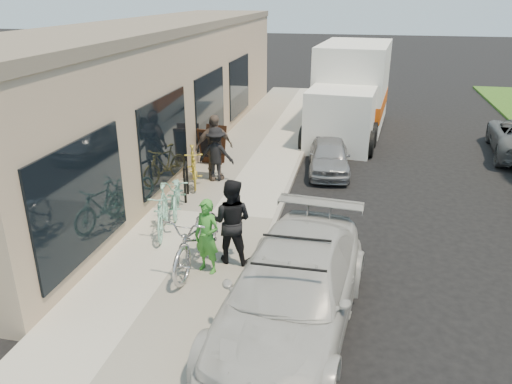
{
  "coord_description": "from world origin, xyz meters",
  "views": [
    {
      "loc": [
        1.32,
        -7.48,
        5.11
      ],
      "look_at": [
        -0.76,
        2.36,
        1.05
      ],
      "focal_mm": 35.0,
      "sensor_mm": 36.0,
      "label": 1
    }
  ],
  "objects_px": {
    "cruiser_bike_c": "(193,166)",
    "cruiser_bike_b": "(177,193)",
    "cruiser_bike_a": "(162,211)",
    "sedan_silver": "(329,156)",
    "woman_rider": "(207,236)",
    "bystander_a": "(216,154)",
    "moving_truck": "(350,94)",
    "sandwich_board": "(212,145)",
    "bystander_b": "(214,147)",
    "sedan_white": "(292,291)",
    "bike_rack": "(186,178)",
    "tandem_bike": "(197,238)",
    "man_standing": "(231,221)"
  },
  "relations": [
    {
      "from": "cruiser_bike_b",
      "to": "bystander_a",
      "type": "height_order",
      "value": "bystander_a"
    },
    {
      "from": "man_standing",
      "to": "cruiser_bike_c",
      "type": "relative_size",
      "value": 1.0
    },
    {
      "from": "cruiser_bike_a",
      "to": "sandwich_board",
      "type": "bearing_deg",
      "value": 78.39
    },
    {
      "from": "cruiser_bike_b",
      "to": "bystander_b",
      "type": "bearing_deg",
      "value": 66.59
    },
    {
      "from": "sedan_white",
      "to": "cruiser_bike_b",
      "type": "relative_size",
      "value": 2.87
    },
    {
      "from": "cruiser_bike_c",
      "to": "cruiser_bike_b",
      "type": "bearing_deg",
      "value": -105.68
    },
    {
      "from": "sedan_silver",
      "to": "cruiser_bike_b",
      "type": "height_order",
      "value": "cruiser_bike_b"
    },
    {
      "from": "sedan_white",
      "to": "cruiser_bike_b",
      "type": "height_order",
      "value": "sedan_white"
    },
    {
      "from": "sedan_silver",
      "to": "bystander_b",
      "type": "relative_size",
      "value": 1.6
    },
    {
      "from": "sandwich_board",
      "to": "cruiser_bike_b",
      "type": "distance_m",
      "value": 3.67
    },
    {
      "from": "sedan_silver",
      "to": "woman_rider",
      "type": "height_order",
      "value": "woman_rider"
    },
    {
      "from": "woman_rider",
      "to": "cruiser_bike_c",
      "type": "height_order",
      "value": "woman_rider"
    },
    {
      "from": "cruiser_bike_a",
      "to": "bystander_a",
      "type": "bearing_deg",
      "value": 70.85
    },
    {
      "from": "bystander_a",
      "to": "moving_truck",
      "type": "bearing_deg",
      "value": -117.29
    },
    {
      "from": "cruiser_bike_c",
      "to": "bystander_a",
      "type": "bearing_deg",
      "value": 15.76
    },
    {
      "from": "tandem_bike",
      "to": "woman_rider",
      "type": "xyz_separation_m",
      "value": [
        0.25,
        -0.17,
        0.14
      ]
    },
    {
      "from": "sandwich_board",
      "to": "bystander_a",
      "type": "relative_size",
      "value": 0.74
    },
    {
      "from": "bike_rack",
      "to": "woman_rider",
      "type": "relative_size",
      "value": 0.63
    },
    {
      "from": "moving_truck",
      "to": "sandwich_board",
      "type": "bearing_deg",
      "value": -121.05
    },
    {
      "from": "woman_rider",
      "to": "bike_rack",
      "type": "bearing_deg",
      "value": 135.74
    },
    {
      "from": "moving_truck",
      "to": "cruiser_bike_a",
      "type": "height_order",
      "value": "moving_truck"
    },
    {
      "from": "moving_truck",
      "to": "bystander_a",
      "type": "xyz_separation_m",
      "value": [
        -3.41,
        -6.83,
        -0.54
      ]
    },
    {
      "from": "sedan_white",
      "to": "cruiser_bike_c",
      "type": "relative_size",
      "value": 2.94
    },
    {
      "from": "moving_truck",
      "to": "cruiser_bike_b",
      "type": "relative_size",
      "value": 3.93
    },
    {
      "from": "cruiser_bike_a",
      "to": "sedan_silver",
      "type": "bearing_deg",
      "value": 42.62
    },
    {
      "from": "moving_truck",
      "to": "cruiser_bike_b",
      "type": "distance_m",
      "value": 9.86
    },
    {
      "from": "man_standing",
      "to": "sandwich_board",
      "type": "bearing_deg",
      "value": -66.62
    },
    {
      "from": "tandem_bike",
      "to": "bystander_b",
      "type": "xyz_separation_m",
      "value": [
        -1.04,
        4.71,
        0.34
      ]
    },
    {
      "from": "man_standing",
      "to": "bystander_b",
      "type": "bearing_deg",
      "value": -66.39
    },
    {
      "from": "bystander_a",
      "to": "bystander_b",
      "type": "xyz_separation_m",
      "value": [
        -0.08,
        0.1,
        0.16
      ]
    },
    {
      "from": "tandem_bike",
      "to": "cruiser_bike_c",
      "type": "distance_m",
      "value": 4.47
    },
    {
      "from": "sedan_white",
      "to": "moving_truck",
      "type": "xyz_separation_m",
      "value": [
        0.42,
        12.81,
        0.75
      ]
    },
    {
      "from": "sedan_white",
      "to": "bike_rack",
      "type": "bearing_deg",
      "value": 132.2
    },
    {
      "from": "sedan_silver",
      "to": "woman_rider",
      "type": "bearing_deg",
      "value": -110.73
    },
    {
      "from": "sedan_white",
      "to": "moving_truck",
      "type": "bearing_deg",
      "value": 93.68
    },
    {
      "from": "bike_rack",
      "to": "sedan_white",
      "type": "distance_m",
      "value": 5.64
    },
    {
      "from": "bike_rack",
      "to": "cruiser_bike_b",
      "type": "height_order",
      "value": "cruiser_bike_b"
    },
    {
      "from": "sedan_silver",
      "to": "woman_rider",
      "type": "relative_size",
      "value": 2.04
    },
    {
      "from": "moving_truck",
      "to": "tandem_bike",
      "type": "xyz_separation_m",
      "value": [
        -2.44,
        -11.45,
        -0.72
      ]
    },
    {
      "from": "cruiser_bike_b",
      "to": "cruiser_bike_c",
      "type": "distance_m",
      "value": 1.86
    },
    {
      "from": "sedan_silver",
      "to": "cruiser_bike_a",
      "type": "height_order",
      "value": "cruiser_bike_a"
    },
    {
      "from": "cruiser_bike_a",
      "to": "bystander_a",
      "type": "height_order",
      "value": "bystander_a"
    },
    {
      "from": "sedan_silver",
      "to": "cruiser_bike_c",
      "type": "height_order",
      "value": "cruiser_bike_c"
    },
    {
      "from": "tandem_bike",
      "to": "bystander_a",
      "type": "height_order",
      "value": "bystander_a"
    },
    {
      "from": "sedan_silver",
      "to": "man_standing",
      "type": "xyz_separation_m",
      "value": [
        -1.46,
        -6.06,
        0.5
      ]
    },
    {
      "from": "sandwich_board",
      "to": "cruiser_bike_a",
      "type": "bearing_deg",
      "value": -76.16
    },
    {
      "from": "cruiser_bike_a",
      "to": "bystander_b",
      "type": "height_order",
      "value": "bystander_b"
    },
    {
      "from": "sedan_white",
      "to": "tandem_bike",
      "type": "height_order",
      "value": "sedan_white"
    },
    {
      "from": "woman_rider",
      "to": "cruiser_bike_b",
      "type": "bearing_deg",
      "value": 141.65
    },
    {
      "from": "cruiser_bike_a",
      "to": "cruiser_bike_b",
      "type": "height_order",
      "value": "cruiser_bike_a"
    }
  ]
}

